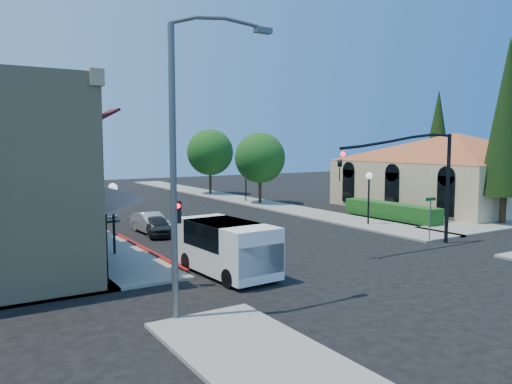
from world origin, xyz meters
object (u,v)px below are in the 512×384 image
signal_mast_arm (422,170)px  parked_car_d (79,204)px  cobra_streetlight (184,150)px  conifer_near (507,117)px  lamppost_right_far (246,173)px  white_van (228,245)px  parked_car_c (96,210)px  lamppost_right_near (369,185)px  lamppost_left_far (58,182)px  lamppost_left_near (113,200)px  secondary_signal (176,227)px  street_tree_b (210,152)px  street_tree_a (260,158)px  parked_car_a (157,226)px  parked_car_b (151,223)px  conifer_far (438,135)px  street_name_sign (430,212)px

signal_mast_arm → parked_car_d: size_ratio=1.99×
cobra_streetlight → parked_car_d: (2.95, 28.00, -4.71)m
conifer_near → lamppost_right_far: 22.46m
conifer_near → white_van: size_ratio=2.44×
parked_car_c → lamppost_right_near: bearing=-48.1°
lamppost_left_far → lamppost_right_near: 22.02m
lamppost_left_near → lamppost_left_far: size_ratio=1.00×
secondary_signal → cobra_streetlight: (-1.15, -3.41, 2.95)m
street_tree_b → street_tree_a: bearing=-90.0°
lamppost_right_near → parked_car_a: lamppost_right_near is taller
lamppost_right_far → parked_car_b: lamppost_right_far is taller
conifer_near → secondary_signal: conifer_near is taller
conifer_near → cobra_streetlight: bearing=-167.9°
lamppost_left_near → parked_car_d: 18.28m
signal_mast_arm → lamppost_left_near: 15.82m
street_tree_a → signal_mast_arm: size_ratio=0.81×
signal_mast_arm → lamppost_left_near: size_ratio=2.24×
parked_car_b → street_tree_a: bearing=30.8°
conifer_far → cobra_streetlight: (-37.15, -20.00, -1.09)m
street_tree_a → lamppost_right_near: (-0.30, -14.00, -1.46)m
parked_car_a → street_name_sign: bearing=-30.9°
conifer_near → conifer_far: conifer_near is taller
parked_car_d → parked_car_c: bearing=-84.1°
lamppost_right_near → signal_mast_arm: bearing=-112.1°
white_van → lamppost_left_far: bearing=98.5°
lamppost_right_far → parked_car_a: lamppost_right_far is taller
white_van → secondary_signal: bearing=-167.8°
lamppost_left_far → parked_car_a: bearing=-69.7°
secondary_signal → parked_car_c: secondary_signal is taller
parked_car_b → lamppost_right_far: bearing=36.9°
cobra_streetlight → lamppost_left_near: bearing=86.3°
conifer_far → parked_car_b: (-32.80, -5.00, -5.74)m
street_tree_a → white_van: bearing=-125.5°
secondary_signal → signal_mast_arm: bearing=0.4°
conifer_far → signal_mast_arm: size_ratio=1.37×
parked_car_b → parked_car_c: parked_car_c is taller
conifer_near → lamppost_left_far: (-25.00, 18.50, -4.49)m
street_name_sign → lamppost_left_near: bearing=160.1°
lamppost_right_near → lamppost_right_far: same height
conifer_near → parked_car_c: (-22.70, 17.11, -6.57)m
cobra_streetlight → white_van: cobra_streetlight is taller
signal_mast_arm → parked_car_c: bearing=122.2°
street_tree_a → white_van: (-14.30, -20.05, -2.91)m
street_tree_b → lamppost_left_far: bearing=-150.0°
street_tree_b → secondary_signal: (-16.80, -30.59, -2.23)m
secondary_signal → conifer_far: bearing=24.7°
lamppost_right_near → white_van: (-14.00, -6.05, -1.45)m
cobra_streetlight → parked_car_c: size_ratio=2.06×
lamppost_left_near → parked_car_c: bearing=79.7°
cobra_streetlight → parked_car_b: (4.35, 15.00, -4.64)m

